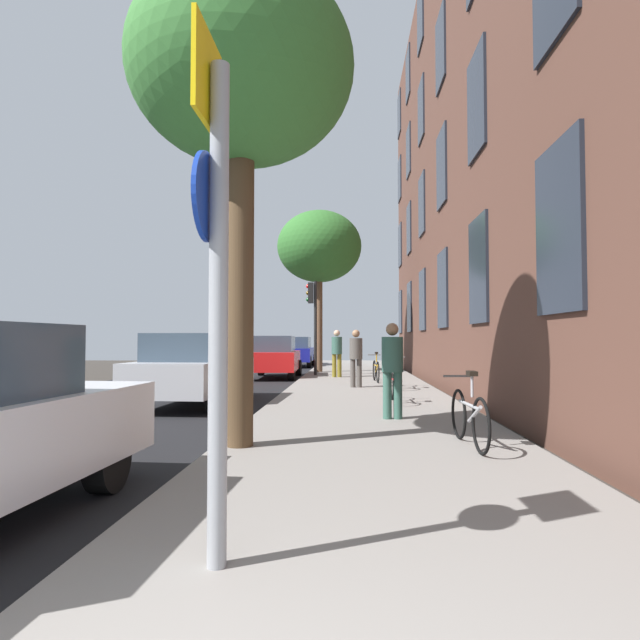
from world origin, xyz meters
The scene contains 18 objects.
ground_plane centered at (-2.40, 15.00, 0.00)m, with size 41.80×41.80×0.00m, color #332D28.
road_asphalt centered at (-4.50, 15.00, 0.01)m, with size 7.00×38.00×0.01m, color black.
sidewalk centered at (1.10, 15.00, 0.06)m, with size 4.20×38.00×0.12m, color gray.
building_facade centered at (3.69, 14.50, 7.53)m, with size 0.56×27.00×15.02m.
sign_post centered at (-0.07, 2.58, 2.02)m, with size 0.15×0.60×3.32m.
traffic_light centered at (-0.66, 19.66, 2.61)m, with size 0.43×0.24×3.63m.
tree_near centered at (-0.66, 6.17, 5.05)m, with size 3.00×3.00×6.27m.
tree_far centered at (-0.52, 21.76, 5.46)m, with size 3.61×3.61×6.90m.
bicycle_0 centered at (2.31, 6.30, 0.50)m, with size 0.42×1.70×0.98m.
bicycle_1 centered at (1.74, 11.01, 0.47)m, with size 0.42×1.59×0.91m.
bicycle_2 centered at (2.15, 14.37, 0.50)m, with size 0.42×1.69×0.97m.
bicycle_3 centered at (1.62, 16.63, 0.50)m, with size 0.42×1.69×0.97m.
pedestrian_0 centered at (1.51, 8.61, 1.07)m, with size 0.52×0.52×1.67m.
pedestrian_1 centered at (0.95, 14.60, 1.07)m, with size 0.43×0.43×1.66m.
pedestrian_2 centered at (0.30, 18.67, 1.10)m, with size 0.43×0.43×1.72m.
car_1 centered at (-2.79, 11.27, 0.84)m, with size 1.95×4.35×1.62m.
car_2 centered at (-2.11, 19.61, 0.84)m, with size 1.87×4.12×1.62m.
car_3 centered at (-2.12, 27.94, 0.84)m, with size 1.79×4.09×1.62m.
Camera 1 is at (0.76, -0.63, 1.50)m, focal length 29.53 mm.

